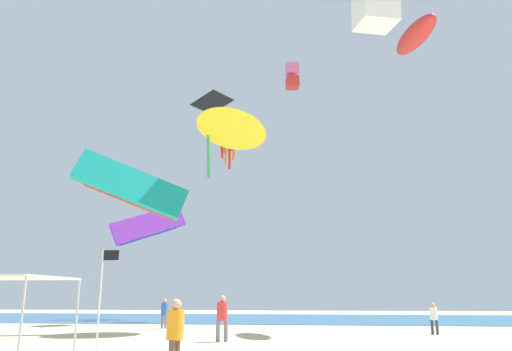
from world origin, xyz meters
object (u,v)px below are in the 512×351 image
kite_inflatable_red (415,35)px  kite_parafoil_purple (148,225)px  kite_octopus_orange (228,126)px  kite_box_pink (292,76)px  canopy_tent (10,280)px  kite_parafoil_teal (131,186)px  person_near_tent (175,330)px  person_leftmost (164,311)px  banner_flag (102,290)px  kite_delta_yellow (232,125)px  person_rightmost (222,314)px  kite_diamond_black (212,105)px  person_central (434,316)px

kite_inflatable_red → kite_parafoil_purple: kite_inflatable_red is taller
kite_octopus_orange → kite_box_pink: bearing=-156.1°
canopy_tent → kite_parafoil_teal: (-0.56, 11.13, 5.59)m
canopy_tent → person_near_tent: bearing=-22.9°
kite_box_pink → kite_parafoil_purple: size_ratio=0.41×
canopy_tent → kite_octopus_orange: (1.84, 28.21, 15.04)m
person_leftmost → kite_parafoil_purple: (-5.40, 11.74, 6.97)m
kite_parafoil_teal → kite_inflatable_red: (17.08, 3.96, 10.43)m
canopy_tent → kite_parafoil_teal: 12.47m
canopy_tent → kite_box_pink: bearing=73.8°
banner_flag → kite_delta_yellow: (2.49, 11.35, 9.90)m
person_near_tent → kite_parafoil_purple: kite_parafoil_purple is taller
kite_parafoil_teal → kite_inflatable_red: bearing=-7.4°
canopy_tent → kite_parafoil_purple: kite_parafoil_purple is taller
person_leftmost → person_rightmost: size_ratio=0.91×
kite_diamond_black → kite_delta_yellow: kite_diamond_black is taller
kite_diamond_black → person_central: bearing=-96.5°
person_central → person_rightmost: person_rightmost is taller
kite_parafoil_teal → kite_octopus_orange: (2.40, 17.08, 9.45)m
kite_diamond_black → kite_parafoil_purple: (-6.59, 5.02, -9.02)m
kite_delta_yellow → kite_parafoil_teal: bearing=-135.5°
person_central → kite_parafoil_purple: size_ratio=0.26×
person_leftmost → kite_delta_yellow: (4.44, -2.19, 10.97)m
canopy_tent → banner_flag: bearing=33.7°
kite_parafoil_purple → kite_inflatable_red: bearing=115.3°
kite_parafoil_teal → kite_parafoil_purple: 16.35m
kite_diamond_black → person_rightmost: bearing=-136.2°
kite_inflatable_red → kite_box_pink: 15.31m
kite_delta_yellow → person_leftmost: bearing=179.8°
kite_parafoil_teal → kite_diamond_black: (2.22, 10.74, 9.05)m
kite_diamond_black → kite_box_pink: kite_box_pink is taller
person_leftmost → kite_octopus_orange: bearing=-64.2°
person_central → person_rightmost: bearing=73.9°
person_central → kite_diamond_black: kite_diamond_black is taller
person_near_tent → kite_diamond_black: (-4.58, 24.51, 15.94)m
canopy_tent → kite_box_pink: 34.41m
kite_delta_yellow → kite_box_pink: bearing=104.1°
kite_delta_yellow → kite_inflatable_red: bearing=36.5°
person_central → kite_octopus_orange: (-13.71, 16.31, 16.48)m
kite_parafoil_teal → kite_diamond_black: kite_diamond_black is taller
person_near_tent → kite_inflatable_red: 26.84m
banner_flag → kite_parafoil_teal: 11.58m
person_central → kite_box_pink: size_ratio=0.65×
banner_flag → kite_parafoil_purple: size_ratio=0.58×
person_rightmost → kite_parafoil_purple: bearing=-76.6°
person_near_tent → kite_parafoil_purple: size_ratio=0.30×
person_leftmost → person_central: bearing=-160.2°
person_leftmost → kite_parafoil_purple: 14.68m
banner_flag → kite_octopus_orange: 30.71m
canopy_tent → kite_diamond_black: bearing=85.7°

